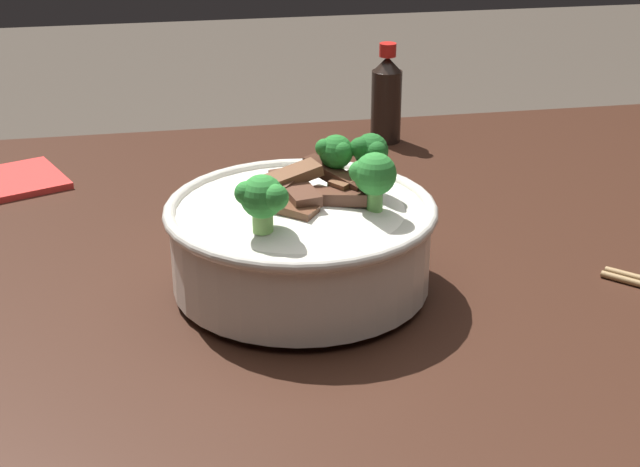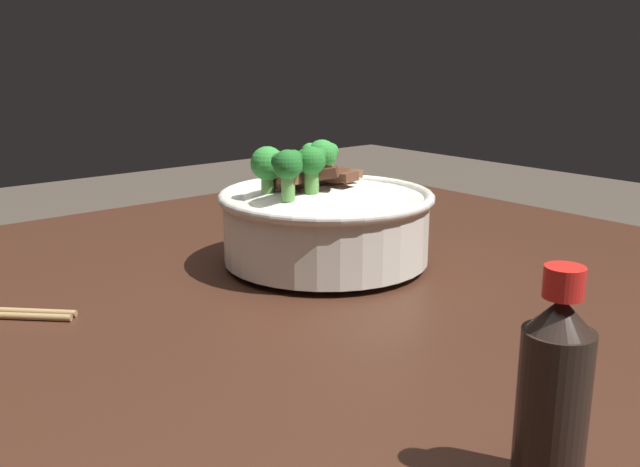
% 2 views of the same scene
% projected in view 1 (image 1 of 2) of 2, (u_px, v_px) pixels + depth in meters
% --- Properties ---
extents(dining_table, '(1.12, 0.99, 0.77)m').
position_uv_depth(dining_table, '(371.00, 354.00, 1.01)').
color(dining_table, '#381E14').
rests_on(dining_table, ground).
extents(rice_bowl, '(0.26, 0.26, 0.15)m').
position_uv_depth(rice_bowl, '(302.00, 233.00, 0.90)').
color(rice_bowl, silver).
rests_on(rice_bowl, dining_table).
extents(soy_sauce_bottle, '(0.04, 0.04, 0.14)m').
position_uv_depth(soy_sauce_bottle, '(386.00, 98.00, 1.31)').
color(soy_sauce_bottle, black).
rests_on(soy_sauce_bottle, dining_table).
extents(folded_napkin, '(0.16, 0.15, 0.01)m').
position_uv_depth(folded_napkin, '(9.00, 182.00, 1.18)').
color(folded_napkin, red).
rests_on(folded_napkin, dining_table).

